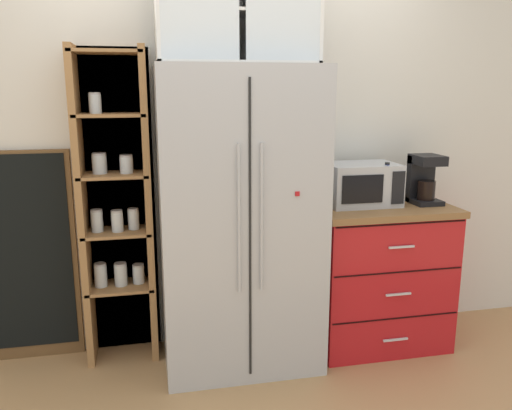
# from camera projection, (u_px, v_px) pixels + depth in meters

# --- Properties ---
(ground_plane) EXTENTS (10.61, 10.61, 0.00)m
(ground_plane) POSITION_uv_depth(u_px,v_px,m) (241.00, 360.00, 3.18)
(ground_plane) COLOR tan
(wall_back_cream) EXTENTS (4.92, 0.10, 2.55)m
(wall_back_cream) POSITION_uv_depth(u_px,v_px,m) (229.00, 147.00, 3.28)
(wall_back_cream) COLOR silver
(wall_back_cream) RESTS_ON ground
(refrigerator) EXTENTS (0.92, 0.65, 1.77)m
(refrigerator) POSITION_uv_depth(u_px,v_px,m) (239.00, 220.00, 3.02)
(refrigerator) COLOR #B7BABF
(refrigerator) RESTS_ON ground
(pantry_shelf_column) EXTENTS (0.46, 0.29, 1.88)m
(pantry_shelf_column) POSITION_uv_depth(u_px,v_px,m) (116.00, 205.00, 3.09)
(pantry_shelf_column) COLOR brown
(pantry_shelf_column) RESTS_ON ground
(counter_cabinet) EXTENTS (0.86, 0.59, 0.92)m
(counter_cabinet) POSITION_uv_depth(u_px,v_px,m) (378.00, 274.00, 3.34)
(counter_cabinet) COLOR red
(counter_cabinet) RESTS_ON ground
(microwave) EXTENTS (0.44, 0.33, 0.26)m
(microwave) POSITION_uv_depth(u_px,v_px,m) (361.00, 184.00, 3.23)
(microwave) COLOR #B7BABF
(microwave) RESTS_ON counter_cabinet
(coffee_maker) EXTENTS (0.17, 0.20, 0.31)m
(coffee_maker) POSITION_uv_depth(u_px,v_px,m) (424.00, 179.00, 3.27)
(coffee_maker) COLOR black
(coffee_maker) RESTS_ON counter_cabinet
(mug_cream) EXTENTS (0.12, 0.08, 0.09)m
(mug_cream) POSITION_uv_depth(u_px,v_px,m) (384.00, 199.00, 3.20)
(mug_cream) COLOR silver
(mug_cream) RESTS_ON counter_cabinet
(bottle_cobalt) EXTENTS (0.07, 0.07, 0.28)m
(bottle_cobalt) POSITION_uv_depth(u_px,v_px,m) (386.00, 187.00, 3.16)
(bottle_cobalt) COLOR navy
(bottle_cobalt) RESTS_ON counter_cabinet
(upper_cabinet) EXTENTS (0.88, 0.32, 0.55)m
(upper_cabinet) POSITION_uv_depth(u_px,v_px,m) (236.00, 13.00, 2.81)
(upper_cabinet) COLOR silver
(upper_cabinet) RESTS_ON refrigerator
(chalkboard_menu) EXTENTS (0.60, 0.04, 1.29)m
(chalkboard_menu) POSITION_uv_depth(u_px,v_px,m) (25.00, 257.00, 3.09)
(chalkboard_menu) COLOR brown
(chalkboard_menu) RESTS_ON ground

